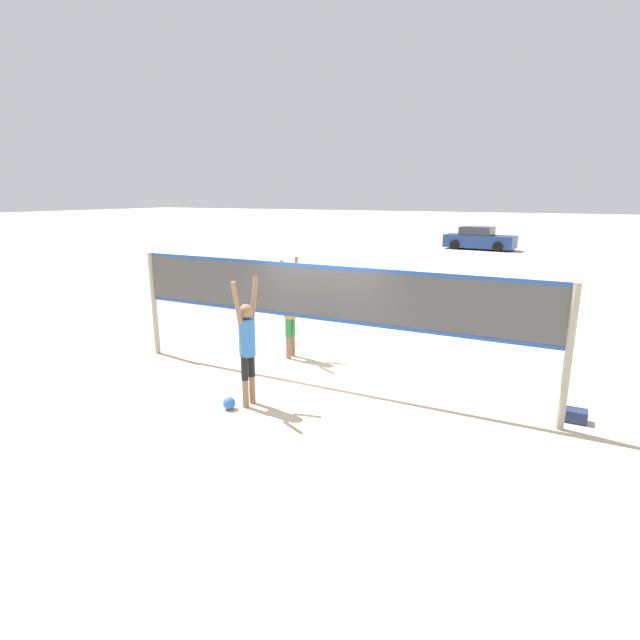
% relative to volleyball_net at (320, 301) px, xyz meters
% --- Properties ---
extents(ground_plane, '(200.00, 200.00, 0.00)m').
position_rel_volleyball_net_xyz_m(ground_plane, '(0.00, 0.00, -1.64)').
color(ground_plane, beige).
extents(volleyball_net, '(8.56, 0.12, 2.32)m').
position_rel_volleyball_net_xyz_m(volleyball_net, '(0.00, 0.00, 0.00)').
color(volleyball_net, gray).
rests_on(volleyball_net, ground_plane).
extents(player_spiker, '(0.28, 0.72, 2.24)m').
position_rel_volleyball_net_xyz_m(player_spiker, '(-0.64, -1.46, -0.46)').
color(player_spiker, '#8C664C').
rests_on(player_spiker, ground_plane).
extents(player_blocker, '(0.28, 0.72, 2.24)m').
position_rel_volleyball_net_xyz_m(player_blocker, '(-1.33, 1.14, -0.45)').
color(player_blocker, '#8C664C').
rests_on(player_blocker, ground_plane).
extents(volleyball, '(0.22, 0.22, 0.22)m').
position_rel_volleyball_net_xyz_m(volleyball, '(-0.84, -1.76, -1.53)').
color(volleyball, blue).
rests_on(volleyball, ground_plane).
extents(gear_bag, '(0.43, 0.26, 0.20)m').
position_rel_volleyball_net_xyz_m(gear_bag, '(4.39, 0.42, -1.54)').
color(gear_bag, navy).
rests_on(gear_bag, ground_plane).
extents(parked_car_near, '(4.63, 2.20, 1.50)m').
position_rel_volleyball_net_xyz_m(parked_car_near, '(-1.71, 26.52, -0.97)').
color(parked_car_near, navy).
rests_on(parked_car_near, ground_plane).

